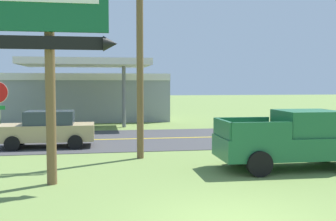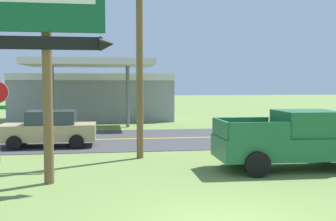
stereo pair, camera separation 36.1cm
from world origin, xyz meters
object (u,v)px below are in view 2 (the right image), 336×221
Objects in this scene: motel_sign at (48,14)px; gas_station at (94,95)px; utility_pole at (140,38)px; pickup_green_parked_on_lawn at (296,140)px; car_tan_mid_lane at (49,129)px.

gas_station is at bearing 88.71° from motel_sign.
pickup_green_parked_on_lawn is (5.00, -2.74, -3.60)m from utility_pole.
utility_pole is 0.71× the size of gas_station.
motel_sign reaches higher than car_tan_mid_lane.
motel_sign is 0.80× the size of utility_pole.
motel_sign is 8.18m from car_tan_mid_lane.
motel_sign is 8.75m from pickup_green_parked_on_lawn.
motel_sign is 1.31× the size of pickup_green_parked_on_lawn.
utility_pole is 6.74m from pickup_green_parked_on_lawn.
pickup_green_parked_on_lawn reaches higher than car_tan_mid_lane.
utility_pole is at bearing -41.19° from car_tan_mid_lane.
car_tan_mid_lane is (-3.85, 3.37, -3.73)m from utility_pole.
motel_sign is 20.83m from gas_station.
gas_station is 20.99m from pickup_green_parked_on_lawn.
pickup_green_parked_on_lawn is 1.25× the size of car_tan_mid_lane.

